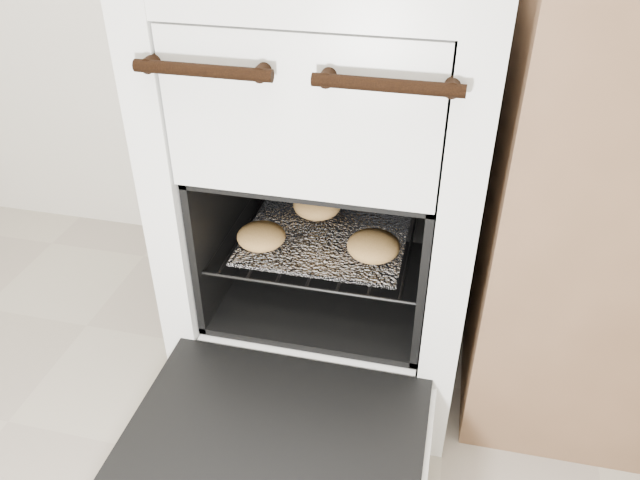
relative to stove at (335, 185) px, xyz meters
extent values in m
cube|color=silver|center=(0.00, 0.01, 0.01)|extent=(0.63, 0.67, 0.97)
cylinder|color=black|center=(-0.15, -0.34, 0.37)|extent=(0.23, 0.02, 0.02)
cylinder|color=black|center=(0.15, -0.34, 0.37)|extent=(0.23, 0.02, 0.02)
cube|color=black|center=(0.00, -0.53, -0.25)|extent=(0.55, 0.42, 0.03)
cube|color=silver|center=(0.00, -0.53, -0.27)|extent=(0.57, 0.44, 0.02)
cylinder|color=black|center=(-0.23, -0.07, -0.09)|extent=(0.01, 0.44, 0.01)
cylinder|color=black|center=(0.23, -0.07, -0.09)|extent=(0.01, 0.44, 0.01)
cylinder|color=black|center=(0.00, -0.28, -0.09)|extent=(0.45, 0.01, 0.01)
cylinder|color=black|center=(0.00, 0.14, -0.09)|extent=(0.45, 0.01, 0.01)
cylinder|color=black|center=(-0.19, -0.07, -0.09)|extent=(0.01, 0.42, 0.01)
cylinder|color=black|center=(-0.13, -0.07, -0.09)|extent=(0.01, 0.42, 0.01)
cylinder|color=black|center=(-0.06, -0.07, -0.09)|extent=(0.01, 0.42, 0.01)
cylinder|color=black|center=(0.00, -0.07, -0.09)|extent=(0.01, 0.42, 0.01)
cylinder|color=black|center=(0.06, -0.07, -0.09)|extent=(0.01, 0.42, 0.01)
cylinder|color=black|center=(0.13, -0.07, -0.09)|extent=(0.01, 0.42, 0.01)
cylinder|color=black|center=(0.19, -0.07, -0.09)|extent=(0.01, 0.42, 0.01)
cube|color=silver|center=(0.00, -0.09, -0.08)|extent=(0.36, 0.32, 0.01)
ellipsoid|color=tan|center=(0.12, -0.16, -0.05)|extent=(0.12, 0.12, 0.06)
ellipsoid|color=tan|center=(-0.13, -0.17, -0.05)|extent=(0.12, 0.12, 0.05)
ellipsoid|color=tan|center=(-0.04, -0.02, -0.05)|extent=(0.16, 0.16, 0.06)
camera|label=1|loc=(0.26, -1.24, 0.69)|focal=35.00mm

